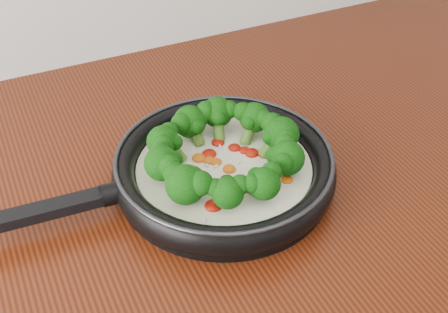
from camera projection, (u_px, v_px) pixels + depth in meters
name	position (u px, v px, depth m)	size (l,w,h in m)	color
skillet	(222.00, 166.00, 0.83)	(0.50, 0.33, 0.09)	black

